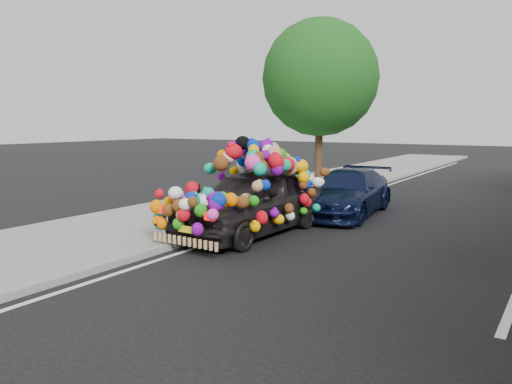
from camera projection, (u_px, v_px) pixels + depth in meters
ground at (275, 268)px, 8.47m from camera, size 100.00×100.00×0.00m
sidewalk at (104, 234)px, 10.78m from camera, size 4.00×60.00×0.12m
kerb at (171, 246)px, 9.73m from camera, size 0.15×60.00×0.13m
lane_markings at (510, 311)px, 6.53m from camera, size 6.00×50.00×0.01m
tree_near_sidewalk at (320, 78)px, 17.85m from camera, size 4.20×4.20×6.13m
plush_art_car at (251, 186)px, 10.94m from camera, size 2.18×4.48×2.09m
navy_sedan at (347, 192)px, 13.30m from camera, size 2.05×4.26×1.20m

